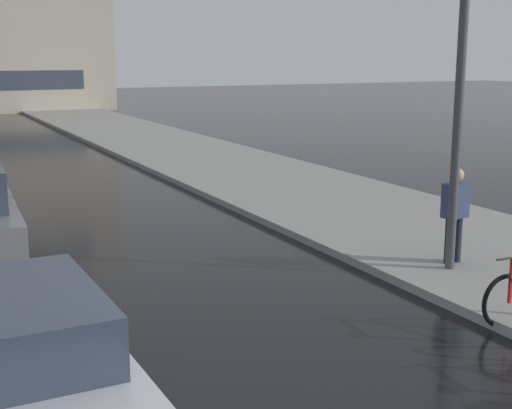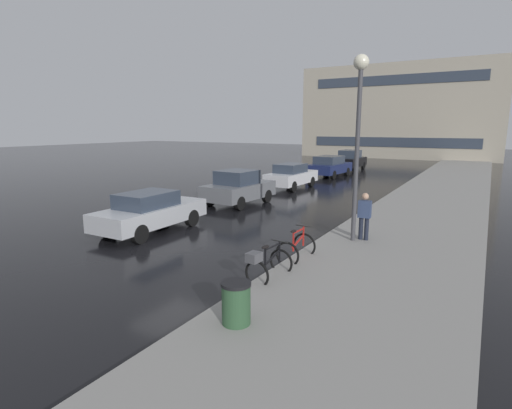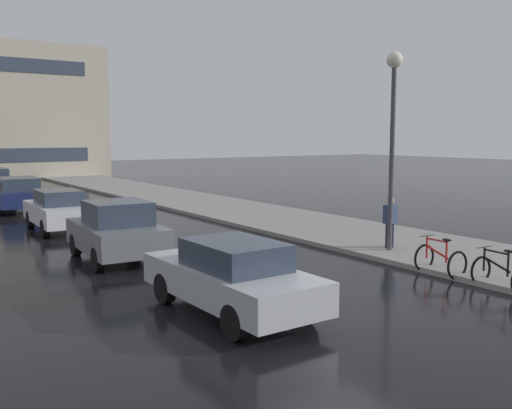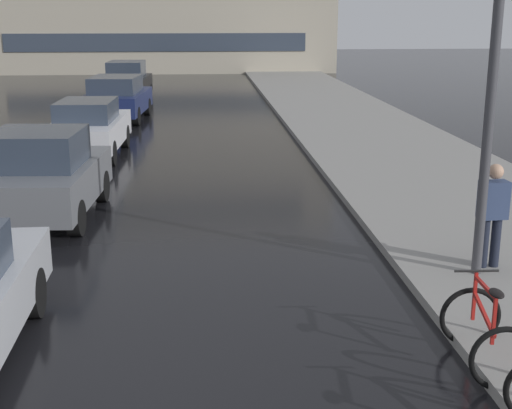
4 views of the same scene
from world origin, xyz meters
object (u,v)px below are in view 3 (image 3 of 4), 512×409
object	(u,v)px
car_navy	(19,194)
streetlamp	(393,113)
bicycle_second	(440,260)
pedestrian	(390,221)
bicycle_nearest	(507,270)
car_silver	(232,276)
car_grey	(117,231)
car_white	(58,210)

from	to	relation	value
car_navy	streetlamp	distance (m)	18.22
bicycle_second	pedestrian	bearing A→B (deg)	67.42
bicycle_nearest	car_silver	bearing A→B (deg)	160.30
car_grey	pedestrian	xyz separation A→B (m)	(7.17, -3.61, 0.12)
bicycle_second	streetlamp	size ratio (longest dim) A/B	0.19
car_silver	car_white	bearing A→B (deg)	90.35
bicycle_nearest	car_white	world-z (taller)	car_white
car_grey	pedestrian	bearing A→B (deg)	-26.73
streetlamp	bicycle_second	bearing A→B (deg)	-109.20
car_silver	car_navy	world-z (taller)	car_navy
car_navy	streetlamp	size ratio (longest dim) A/B	0.73
car_grey	car_navy	xyz separation A→B (m)	(0.01, 12.68, -0.01)
car_silver	car_grey	bearing A→B (deg)	90.72
bicycle_nearest	car_white	distance (m)	15.36
car_navy	pedestrian	xyz separation A→B (m)	(7.15, -16.29, 0.14)
bicycle_second	car_grey	world-z (taller)	car_grey
bicycle_second	car_silver	distance (m)	5.98
car_silver	streetlamp	world-z (taller)	streetlamp
bicycle_nearest	pedestrian	bearing A→B (deg)	76.11
car_white	streetlamp	xyz separation A→B (m)	(6.90, -9.84, 3.37)
bicycle_second	car_white	bearing A→B (deg)	116.07
bicycle_second	streetlamp	distance (m)	4.57
car_silver	car_white	world-z (taller)	car_white
bicycle_second	car_silver	xyz separation A→B (m)	(-5.96, 0.34, 0.35)
bicycle_second	car_grey	size ratio (longest dim) A/B	0.29
bicycle_nearest	car_grey	size ratio (longest dim) A/B	0.37
pedestrian	car_white	bearing A→B (deg)	126.77
bicycle_nearest	bicycle_second	world-z (taller)	bicycle_second
bicycle_second	car_white	size ratio (longest dim) A/B	0.27
car_grey	pedestrian	world-z (taller)	same
car_white	pedestrian	distance (m)	11.97
streetlamp	bicycle_nearest	bearing A→B (deg)	-101.23
car_grey	car_white	distance (m)	5.98
bicycle_nearest	car_grey	xyz separation A→B (m)	(-6.05, 8.14, 0.34)
bicycle_nearest	car_silver	distance (m)	6.35
bicycle_second	pedestrian	size ratio (longest dim) A/B	0.67
pedestrian	streetlamp	size ratio (longest dim) A/B	0.29
car_silver	streetlamp	size ratio (longest dim) A/B	0.74
bicycle_second	car_silver	bearing A→B (deg)	176.70
car_silver	car_white	distance (m)	11.98
car_silver	pedestrian	world-z (taller)	pedestrian
car_silver	streetlamp	bearing A→B (deg)	17.44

